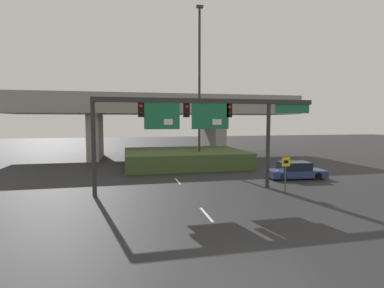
{
  "coord_description": "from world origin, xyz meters",
  "views": [
    {
      "loc": [
        -4.0,
        -8.11,
        4.86
      ],
      "look_at": [
        0.0,
        9.9,
        3.39
      ],
      "focal_mm": 28.0,
      "sensor_mm": 36.0,
      "label": 1
    }
  ],
  "objects_px": {
    "speed_limit_sign": "(286,169)",
    "parked_sedan_near_right": "(295,171)",
    "signal_gantry": "(200,117)",
    "highway_light_pole_near": "(199,84)"
  },
  "relations": [
    {
      "from": "highway_light_pole_near",
      "to": "parked_sedan_near_right",
      "type": "bearing_deg",
      "value": -50.25
    },
    {
      "from": "speed_limit_sign",
      "to": "parked_sedan_near_right",
      "type": "height_order",
      "value": "speed_limit_sign"
    },
    {
      "from": "speed_limit_sign",
      "to": "highway_light_pole_near",
      "type": "bearing_deg",
      "value": 104.7
    },
    {
      "from": "signal_gantry",
      "to": "speed_limit_sign",
      "type": "relative_size",
      "value": 6.39
    },
    {
      "from": "speed_limit_sign",
      "to": "parked_sedan_near_right",
      "type": "xyz_separation_m",
      "value": [
        3.29,
        4.11,
        -0.93
      ]
    },
    {
      "from": "highway_light_pole_near",
      "to": "parked_sedan_near_right",
      "type": "xyz_separation_m",
      "value": [
        6.39,
        -7.68,
        -7.88
      ]
    },
    {
      "from": "signal_gantry",
      "to": "speed_limit_sign",
      "type": "distance_m",
      "value": 6.77
    },
    {
      "from": "speed_limit_sign",
      "to": "signal_gantry",
      "type": "bearing_deg",
      "value": 163.99
    },
    {
      "from": "speed_limit_sign",
      "to": "highway_light_pole_near",
      "type": "height_order",
      "value": "highway_light_pole_near"
    },
    {
      "from": "signal_gantry",
      "to": "parked_sedan_near_right",
      "type": "relative_size",
      "value": 3.17
    }
  ]
}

